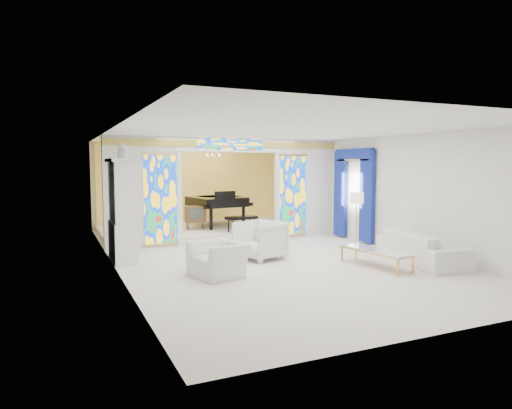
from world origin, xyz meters
name	(u,v)px	position (x,y,z in m)	size (l,w,h in m)	color
floor	(258,254)	(0.00, 0.00, 0.00)	(12.00, 12.00, 0.00)	white
ceiling	(258,134)	(0.00, 0.00, 3.00)	(7.00, 12.00, 0.02)	white
wall_back	(191,185)	(0.00, 6.00, 1.50)	(7.00, 0.02, 3.00)	white
wall_front	(448,222)	(0.00, -6.00, 1.50)	(7.00, 0.02, 3.00)	white
wall_left	(112,199)	(-3.50, 0.00, 1.50)	(0.02, 12.00, 3.00)	white
wall_right	(371,191)	(3.50, 0.00, 1.50)	(0.02, 12.00, 3.00)	white
partition_wall	(229,185)	(0.00, 2.00, 1.65)	(7.00, 0.22, 3.00)	white
stained_glass_left	(160,200)	(-2.03, 1.89, 1.30)	(0.90, 0.04, 2.40)	gold
stained_glass_right	(293,195)	(2.03, 1.89, 1.30)	(0.90, 0.04, 2.40)	gold
stained_glass_transom	(231,144)	(0.00, 1.89, 2.82)	(2.00, 0.04, 0.34)	gold
alcove_platform	(207,229)	(0.00, 4.10, 0.09)	(6.80, 3.80, 0.18)	white
gold_curtain_back	(192,185)	(0.00, 5.88, 1.50)	(6.70, 0.10, 2.90)	gold
chandelier	(213,155)	(0.20, 4.00, 2.55)	(0.48, 0.48, 0.30)	#DC9A4D
blue_drapes	(353,187)	(3.40, 0.70, 1.58)	(0.14, 1.85, 2.65)	navy
china_cabinet	(122,211)	(-3.22, 0.60, 1.17)	(0.56, 1.46, 2.72)	white
armchair_left	(218,259)	(-1.69, -1.81, 0.34)	(1.06, 0.92, 0.69)	white
armchair_right	(260,240)	(-0.23, -0.64, 0.45)	(0.97, 0.99, 0.90)	white
sofa	(421,247)	(2.95, -2.52, 0.36)	(2.46, 0.96, 0.72)	white
side_table	(222,251)	(-1.34, -1.04, 0.35)	(0.50, 0.50, 0.53)	white
vase	(222,239)	(-1.34, -1.04, 0.62)	(0.17, 0.17, 0.18)	silver
coffee_table	(375,251)	(1.71, -2.45, 0.36)	(0.76, 1.81, 0.39)	white
floor_lamp	(357,201)	(2.80, -0.28, 1.27)	(0.42, 0.42, 1.49)	#DC9A4D
grand_piano	(219,201)	(0.47, 4.25, 0.99)	(2.06, 3.19, 1.20)	black
tv_console	(195,214)	(-0.55, 3.63, 0.66)	(0.69, 0.51, 0.74)	brown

